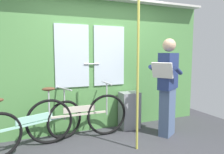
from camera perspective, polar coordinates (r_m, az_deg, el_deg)
name	(u,v)px	position (r m, az deg, el deg)	size (l,w,h in m)	color
train_door_wall	(101,62)	(3.97, -3.09, 3.98)	(4.32, 0.28, 2.43)	#56934C
bicycle_near_door	(79,117)	(3.62, -8.83, -10.51)	(1.70, 0.44, 0.93)	black
bicycle_leaning_behind	(34,126)	(3.46, -20.19, -12.18)	(1.58, 0.72, 0.87)	black
passenger_reading_newspaper	(168,85)	(3.76, 14.80, -2.14)	(0.63, 0.57, 1.68)	slate
trash_bin_by_wall	(129,110)	(4.12, 4.72, -8.90)	(0.36, 0.28, 0.70)	gray
handrail_pole	(138,70)	(3.08, 6.97, 1.94)	(0.04, 0.04, 2.39)	#C6C14C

